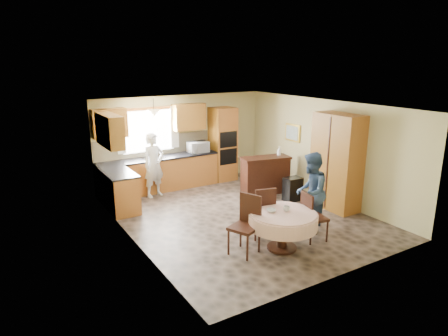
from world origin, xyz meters
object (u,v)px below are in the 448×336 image
object	(u,v)px
oven_tower	(223,144)
person_sink	(154,165)
cupboard	(337,162)
chair_back	(263,210)
chair_right	(311,214)
chair_left	(247,221)
dining_table	(283,221)
sideboard	(265,176)
person_dining	(311,192)

from	to	relation	value
oven_tower	person_sink	bearing A→B (deg)	-170.35
cupboard	person_sink	size ratio (longest dim) A/B	1.35
chair_back	chair_right	distance (m)	0.94
oven_tower	chair_right	size ratio (longest dim) A/B	2.16
cupboard	oven_tower	bearing A→B (deg)	107.55
chair_left	chair_back	size ratio (longest dim) A/B	1.03
cupboard	chair_left	world-z (taller)	cupboard
oven_tower	dining_table	xyz separation A→B (m)	(-1.38, -4.44, -0.50)
sideboard	chair_back	xyz separation A→B (m)	(-1.72, -2.20, 0.12)
person_sink	person_dining	size ratio (longest dim) A/B	1.01
chair_back	chair_right	bearing A→B (deg)	152.97
chair_left	person_dining	distance (m)	1.69
cupboard	chair_left	size ratio (longest dim) A/B	2.07
chair_right	oven_tower	bearing A→B (deg)	2.41
cupboard	person_sink	world-z (taller)	cupboard
sideboard	dining_table	size ratio (longest dim) A/B	1.01
chair_left	person_dining	xyz separation A→B (m)	(1.67, 0.14, 0.22)
dining_table	chair_back	distance (m)	0.59
person_dining	chair_left	bearing A→B (deg)	-31.37
person_dining	sideboard	bearing A→B (deg)	-141.76
dining_table	oven_tower	bearing A→B (deg)	72.70
oven_tower	chair_right	distance (m)	4.52
cupboard	dining_table	size ratio (longest dim) A/B	1.77
sideboard	person_dining	size ratio (longest dim) A/B	0.78
oven_tower	sideboard	size ratio (longest dim) A/B	1.65
cupboard	chair_right	distance (m)	2.13
sideboard	dining_table	world-z (taller)	sideboard
oven_tower	sideboard	xyz separation A→B (m)	(0.32, -1.64, -0.60)
person_sink	person_dining	xyz separation A→B (m)	(1.94, -3.66, -0.01)
chair_left	person_dining	size ratio (longest dim) A/B	0.66
person_sink	dining_table	bearing A→B (deg)	-93.17
chair_right	person_sink	xyz separation A→B (m)	(-1.61, 4.05, 0.29)
chair_back	person_sink	distance (m)	3.57
chair_back	chair_left	bearing A→B (deg)	42.05
chair_back	person_sink	xyz separation A→B (m)	(-0.90, 3.45, 0.25)
chair_back	person_sink	size ratio (longest dim) A/B	0.63
chair_right	dining_table	bearing A→B (deg)	100.69
cupboard	person_dining	xyz separation A→B (m)	(-1.42, -0.66, -0.30)
chair_right	chair_left	bearing A→B (deg)	90.39
cupboard	person_sink	bearing A→B (deg)	138.34
dining_table	chair_back	bearing A→B (deg)	91.64
person_dining	person_sink	bearing A→B (deg)	-98.20
dining_table	chair_right	distance (m)	0.70
oven_tower	person_dining	distance (m)	4.07
dining_table	chair_right	bearing A→B (deg)	-0.45
cupboard	chair_back	size ratio (longest dim) A/B	2.15
person_dining	oven_tower	bearing A→B (deg)	-131.13
person_sink	chair_right	bearing A→B (deg)	-84.18
sideboard	person_dining	bearing A→B (deg)	-94.32
cupboard	chair_left	distance (m)	3.23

